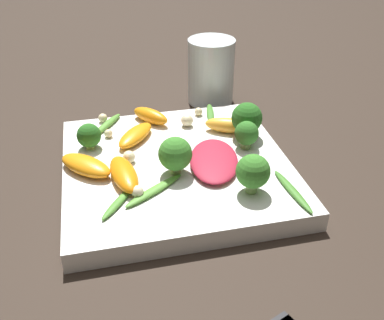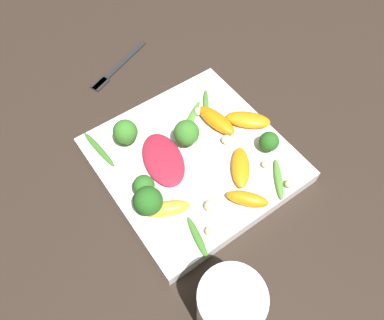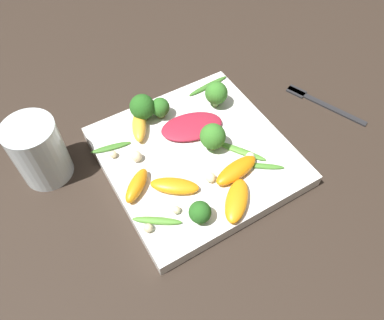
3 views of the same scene
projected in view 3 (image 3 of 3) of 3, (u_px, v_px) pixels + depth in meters
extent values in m
plane|color=#2D231C|center=(196.00, 161.00, 0.64)|extent=(2.40, 2.40, 0.00)
cube|color=white|center=(196.00, 156.00, 0.63)|extent=(0.29, 0.29, 0.03)
cylinder|color=silver|center=(39.00, 151.00, 0.58)|extent=(0.08, 0.08, 0.11)
cube|color=#262628|center=(326.00, 105.00, 0.71)|extent=(0.15, 0.07, 0.01)
cube|color=#262628|center=(297.00, 91.00, 0.73)|extent=(0.04, 0.03, 0.01)
ellipsoid|color=maroon|center=(192.00, 126.00, 0.64)|extent=(0.09, 0.12, 0.01)
ellipsoid|color=orange|center=(236.00, 170.00, 0.58)|extent=(0.04, 0.08, 0.02)
ellipsoid|color=orange|center=(175.00, 186.00, 0.57)|extent=(0.07, 0.08, 0.02)
ellipsoid|color=orange|center=(137.00, 185.00, 0.56)|extent=(0.06, 0.06, 0.02)
ellipsoid|color=orange|center=(238.00, 200.00, 0.55)|extent=(0.08, 0.08, 0.02)
ellipsoid|color=#FCAD33|center=(139.00, 126.00, 0.63)|extent=(0.07, 0.05, 0.02)
cylinder|color=#84AD5B|center=(200.00, 217.00, 0.54)|extent=(0.01, 0.01, 0.01)
sphere|color=#26601E|center=(200.00, 212.00, 0.53)|extent=(0.03, 0.03, 0.03)
cylinder|color=#84AD5B|center=(212.00, 144.00, 0.61)|extent=(0.01, 0.01, 0.02)
sphere|color=#387A28|center=(213.00, 136.00, 0.60)|extent=(0.04, 0.04, 0.04)
cylinder|color=#7A9E51|center=(161.00, 113.00, 0.66)|extent=(0.01, 0.01, 0.01)
sphere|color=#2D6B23|center=(160.00, 107.00, 0.65)|extent=(0.03, 0.03, 0.03)
cylinder|color=#84AD5B|center=(144.00, 115.00, 0.65)|extent=(0.01, 0.01, 0.02)
sphere|color=#26601E|center=(142.00, 107.00, 0.64)|extent=(0.04, 0.04, 0.04)
cylinder|color=#84AD5B|center=(216.00, 101.00, 0.67)|extent=(0.01, 0.01, 0.02)
sphere|color=#387A28|center=(216.00, 93.00, 0.66)|extent=(0.04, 0.04, 0.04)
ellipsoid|color=#518E33|center=(240.00, 151.00, 0.61)|extent=(0.08, 0.06, 0.01)
ellipsoid|color=#3D7528|center=(111.00, 147.00, 0.62)|extent=(0.02, 0.07, 0.01)
ellipsoid|color=#518E33|center=(157.00, 221.00, 0.54)|extent=(0.05, 0.07, 0.01)
ellipsoid|color=#47842D|center=(263.00, 166.00, 0.60)|extent=(0.05, 0.06, 0.01)
ellipsoid|color=#3D7528|center=(208.00, 86.00, 0.70)|extent=(0.02, 0.09, 0.01)
sphere|color=beige|center=(177.00, 210.00, 0.55)|extent=(0.01, 0.01, 0.01)
sphere|color=beige|center=(211.00, 177.00, 0.58)|extent=(0.02, 0.02, 0.02)
sphere|color=beige|center=(148.00, 228.00, 0.53)|extent=(0.01, 0.01, 0.01)
sphere|color=beige|center=(136.00, 156.00, 0.60)|extent=(0.02, 0.02, 0.02)
sphere|color=beige|center=(113.00, 154.00, 0.60)|extent=(0.01, 0.01, 0.01)
sphere|color=beige|center=(250.00, 157.00, 0.60)|extent=(0.01, 0.01, 0.01)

